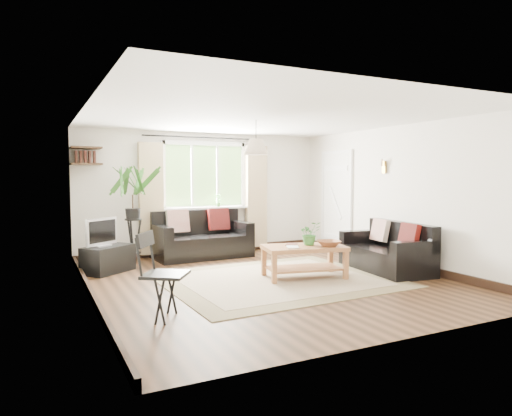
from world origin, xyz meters
name	(u,v)px	position (x,y,z in m)	size (l,w,h in m)	color
floor	(268,280)	(0.00, 0.00, 0.00)	(5.50, 5.50, 0.00)	black
ceiling	(268,117)	(0.00, 0.00, 2.40)	(5.50, 5.50, 0.00)	white
wall_back	(204,193)	(0.00, 2.75, 1.20)	(5.00, 0.02, 2.40)	silver
wall_front	(406,213)	(0.00, -2.75, 1.20)	(5.00, 0.02, 2.40)	silver
wall_left	(87,204)	(-2.50, 0.00, 1.20)	(0.02, 5.50, 2.40)	silver
wall_right	(398,196)	(2.50, 0.00, 1.20)	(0.02, 5.50, 2.40)	silver
rug	(277,279)	(0.13, -0.04, 0.01)	(3.25, 2.79, 0.02)	beige
window	(205,176)	(0.00, 2.71, 1.55)	(2.50, 0.16, 2.16)	white
door	(336,203)	(2.47, 1.70, 1.00)	(0.06, 0.96, 2.06)	silver
corner_shelf	(86,156)	(-2.25, 2.50, 1.89)	(0.50, 0.50, 0.34)	black
pendant_lamp	(256,143)	(0.00, 0.40, 2.05)	(0.36, 0.36, 0.54)	beige
wall_sconce	(383,165)	(2.43, 0.30, 1.74)	(0.12, 0.12, 0.28)	beige
sofa_back	(202,235)	(-0.23, 2.24, 0.42)	(1.79, 0.89, 0.84)	black
sofa_right	(386,248)	(2.04, -0.24, 0.38)	(0.80, 1.60, 0.75)	black
coffee_table	(304,262)	(0.55, -0.12, 0.25)	(1.21, 0.66, 0.49)	brown
table_plant	(310,233)	(0.67, -0.09, 0.67)	(0.32, 0.28, 0.36)	#30702C
bowl	(329,243)	(0.87, -0.30, 0.54)	(0.34, 0.34, 0.08)	brown
book_a	(287,247)	(0.23, -0.16, 0.50)	(0.17, 0.23, 0.02)	white
book_b	(286,244)	(0.35, 0.06, 0.50)	(0.17, 0.22, 0.02)	#582D23
tv_stand	(108,259)	(-2.04, 1.63, 0.21)	(0.80, 0.45, 0.43)	black
tv	(101,232)	(-2.13, 1.63, 0.66)	(0.61, 0.20, 0.47)	#A5A5AA
palm_stand	(133,215)	(-1.53, 2.18, 0.86)	(0.67, 0.67, 1.73)	black
folding_chair	(166,276)	(-1.84, -1.15, 0.47)	(0.49, 0.49, 0.94)	black
sill_plant	(218,200)	(0.25, 2.63, 1.06)	(0.14, 0.10, 0.27)	#2D6023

